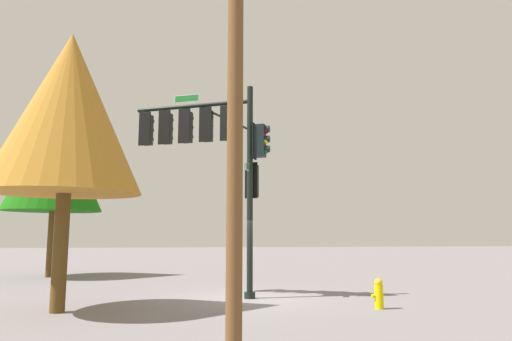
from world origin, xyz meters
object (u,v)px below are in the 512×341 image
at_px(signal_pole_assembly, 213,145).
at_px(tree_near, 55,159).
at_px(utility_pole, 235,83).
at_px(fire_hydrant, 379,294).
at_px(tree_mid, 68,112).

height_order(signal_pole_assembly, tree_near, tree_near).
height_order(utility_pole, tree_near, utility_pole).
bearing_deg(signal_pole_assembly, fire_hydrant, 144.86).
relative_size(utility_pole, tree_near, 1.05).
distance_m(tree_near, tree_mid, 11.22).
bearing_deg(tree_mid, fire_hydrant, 176.48).
height_order(tree_near, tree_mid, tree_near).
bearing_deg(utility_pole, tree_mid, -54.16).
xyz_separation_m(utility_pole, fire_hydrant, (-4.49, -5.26, -4.11)).
height_order(signal_pole_assembly, utility_pole, utility_pole).
distance_m(signal_pole_assembly, tree_mid, 4.93).
bearing_deg(tree_near, fire_hydrant, 137.10).
height_order(utility_pole, fire_hydrant, utility_pole).
xyz_separation_m(signal_pole_assembly, fire_hydrant, (-4.53, 3.19, -4.72)).
relative_size(signal_pole_assembly, tree_near, 0.85).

